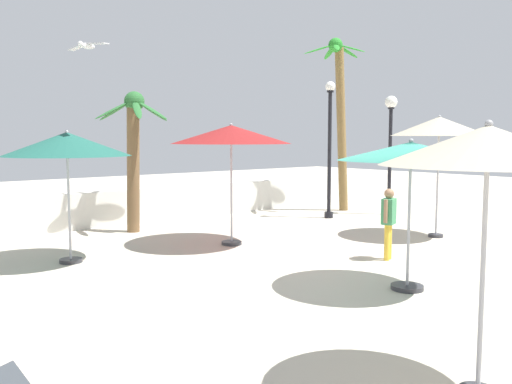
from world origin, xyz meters
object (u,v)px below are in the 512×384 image
object	(u,v)px
patio_umbrella_4	(488,148)
guest_1	(389,217)
lamp_post_3	(390,137)
patio_umbrella_3	(411,153)
palm_tree_1	(340,109)
palm_tree_0	(134,144)
patio_umbrella_1	(67,145)
seagull_1	(87,45)
patio_umbrella_0	(439,127)
patio_umbrella_2	(231,135)
lamp_post_0	(330,142)

from	to	relation	value
patio_umbrella_4	guest_1	world-z (taller)	patio_umbrella_4
lamp_post_3	guest_1	world-z (taller)	lamp_post_3
patio_umbrella_3	patio_umbrella_4	world-z (taller)	patio_umbrella_4
palm_tree_1	lamp_post_3	world-z (taller)	palm_tree_1
patio_umbrella_3	palm_tree_1	distance (m)	10.26
patio_umbrella_4	palm_tree_0	bearing A→B (deg)	79.76
patio_umbrella_1	guest_1	size ratio (longest dim) A/B	1.80
guest_1	lamp_post_3	bearing A→B (deg)	36.42
guest_1	seagull_1	size ratio (longest dim) A/B	1.20
patio_umbrella_0	patio_umbrella_3	xyz separation A→B (m)	(-4.84, -2.48, -0.53)
patio_umbrella_1	guest_1	distance (m)	6.89
seagull_1	patio_umbrella_2	bearing A→B (deg)	-5.79
patio_umbrella_1	patio_umbrella_4	distance (m)	8.58
palm_tree_1	guest_1	xyz separation A→B (m)	(-5.13, -5.94, -2.69)
patio_umbrella_2	lamp_post_3	world-z (taller)	lamp_post_3
patio_umbrella_3	lamp_post_0	distance (m)	8.47
patio_umbrella_0	lamp_post_0	xyz separation A→B (m)	(0.41, 4.16, -0.42)
patio_umbrella_0	lamp_post_3	distance (m)	4.29
patio_umbrella_0	seagull_1	bearing A→B (deg)	159.85
patio_umbrella_3	palm_tree_0	xyz separation A→B (m)	(-0.80, 8.32, 0.08)
patio_umbrella_3	lamp_post_3	bearing A→B (deg)	38.45
seagull_1	patio_umbrella_1	bearing A→B (deg)	142.69
palm_tree_0	lamp_post_0	world-z (taller)	lamp_post_0
lamp_post_3	guest_1	bearing A→B (deg)	-143.58
guest_1	lamp_post_0	bearing A→B (deg)	54.32
lamp_post_3	patio_umbrella_3	bearing A→B (deg)	-141.55
patio_umbrella_4	lamp_post_3	bearing A→B (deg)	40.32
palm_tree_1	lamp_post_3	size ratio (longest dim) A/B	1.51
palm_tree_1	lamp_post_0	bearing A→B (deg)	-148.57
patio_umbrella_3	patio_umbrella_2	bearing A→B (deg)	88.77
patio_umbrella_2	guest_1	size ratio (longest dim) A/B	1.93
patio_umbrella_2	guest_1	world-z (taller)	patio_umbrella_2
patio_umbrella_0	patio_umbrella_2	distance (m)	5.42
patio_umbrella_0	patio_umbrella_4	xyz separation A→B (m)	(-7.66, -5.27, -0.36)
patio_umbrella_3	seagull_1	world-z (taller)	seagull_1
palm_tree_1	lamp_post_3	bearing A→B (deg)	-69.43
patio_umbrella_0	patio_umbrella_3	bearing A→B (deg)	-152.89
patio_umbrella_2	seagull_1	size ratio (longest dim) A/B	2.32
seagull_1	patio_umbrella_0	bearing A→B (deg)	-20.15
patio_umbrella_4	seagull_1	bearing A→B (deg)	93.24
patio_umbrella_4	palm_tree_0	xyz separation A→B (m)	(2.01, 11.12, -0.09)
patio_umbrella_1	patio_umbrella_2	size ratio (longest dim) A/B	0.94
patio_umbrella_4	palm_tree_1	xyz separation A→B (m)	(9.60, 10.38, 1.08)
palm_tree_1	lamp_post_3	xyz separation A→B (m)	(0.63, -1.69, -0.97)
patio_umbrella_4	palm_tree_0	world-z (taller)	palm_tree_0
patio_umbrella_3	lamp_post_0	world-z (taller)	lamp_post_0
guest_1	patio_umbrella_3	bearing A→B (deg)	-135.30
patio_umbrella_0	patio_umbrella_2	bearing A→B (deg)	150.88
lamp_post_3	lamp_post_0	bearing A→B (deg)	161.03
patio_umbrella_4	seagull_1	size ratio (longest dim) A/B	2.19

